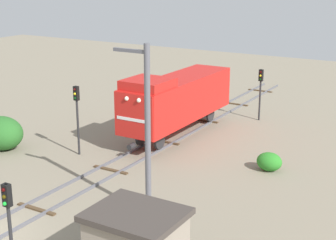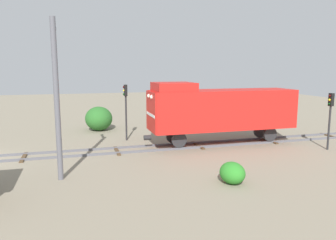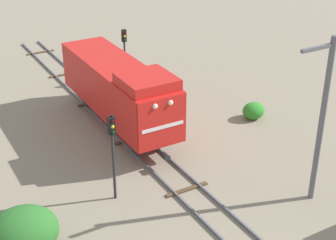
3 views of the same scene
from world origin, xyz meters
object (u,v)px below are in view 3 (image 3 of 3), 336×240
locomotive (119,87)px  traffic_signal_far (124,46)px  traffic_signal_mid (113,143)px  catenary_mast (321,118)px

locomotive → traffic_signal_far: locomotive is taller
traffic_signal_mid → traffic_signal_far: (7.00, 13.38, -0.28)m
locomotive → catenary_mast: (4.94, -11.37, 1.62)m
locomotive → traffic_signal_mid: locomotive is taller
traffic_signal_mid → traffic_signal_far: size_ratio=1.11×
traffic_signal_mid → traffic_signal_far: bearing=62.4°
catenary_mast → locomotive: bearing=113.5°
locomotive → catenary_mast: 12.50m
traffic_signal_mid → traffic_signal_far: traffic_signal_mid is taller
traffic_signal_mid → traffic_signal_far: 15.10m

